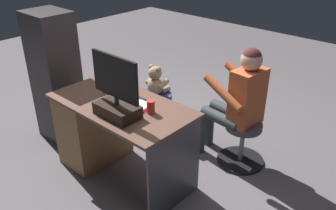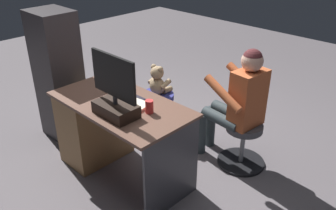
{
  "view_description": "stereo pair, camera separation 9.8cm",
  "coord_description": "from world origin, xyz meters",
  "px_view_note": "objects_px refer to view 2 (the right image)",
  "views": [
    {
      "loc": [
        -2.08,
        2.09,
        2.11
      ],
      "look_at": [
        -0.18,
        -0.01,
        0.64
      ],
      "focal_mm": 37.82,
      "sensor_mm": 36.0,
      "label": 1
    },
    {
      "loc": [
        -2.15,
        2.02,
        2.11
      ],
      "look_at": [
        -0.18,
        -0.01,
        0.64
      ],
      "focal_mm": 37.82,
      "sensor_mm": 36.0,
      "label": 2
    }
  ],
  "objects_px": {
    "desk": "(101,124)",
    "office_chair_teddy": "(158,108)",
    "keyboard": "(124,95)",
    "cup": "(149,107)",
    "tv_remote": "(111,98)",
    "computer_mouse": "(105,85)",
    "monitor": "(115,98)",
    "visitor_chair": "(243,142)",
    "teddy_bear": "(158,81)",
    "person": "(238,98)"
  },
  "relations": [
    {
      "from": "keyboard",
      "to": "tv_remote",
      "type": "relative_size",
      "value": 2.8
    },
    {
      "from": "desk",
      "to": "teddy_bear",
      "type": "relative_size",
      "value": 3.82
    },
    {
      "from": "keyboard",
      "to": "office_chair_teddy",
      "type": "bearing_deg",
      "value": -67.2
    },
    {
      "from": "visitor_chair",
      "to": "monitor",
      "type": "bearing_deg",
      "value": 62.79
    },
    {
      "from": "keyboard",
      "to": "monitor",
      "type": "bearing_deg",
      "value": 130.21
    },
    {
      "from": "office_chair_teddy",
      "to": "desk",
      "type": "bearing_deg",
      "value": 92.3
    },
    {
      "from": "visitor_chair",
      "to": "desk",
      "type": "bearing_deg",
      "value": 41.41
    },
    {
      "from": "monitor",
      "to": "person",
      "type": "xyz_separation_m",
      "value": [
        -0.45,
        -1.05,
        -0.22
      ]
    },
    {
      "from": "office_chair_teddy",
      "to": "teddy_bear",
      "type": "xyz_separation_m",
      "value": [
        -0.0,
        -0.01,
        0.33
      ]
    },
    {
      "from": "desk",
      "to": "visitor_chair",
      "type": "xyz_separation_m",
      "value": [
        -1.02,
        -0.9,
        -0.16
      ]
    },
    {
      "from": "tv_remote",
      "to": "person",
      "type": "relative_size",
      "value": 0.13
    },
    {
      "from": "tv_remote",
      "to": "person",
      "type": "bearing_deg",
      "value": -158.72
    },
    {
      "from": "person",
      "to": "visitor_chair",
      "type": "bearing_deg",
      "value": -173.97
    },
    {
      "from": "teddy_bear",
      "to": "visitor_chair",
      "type": "relative_size",
      "value": 0.73
    },
    {
      "from": "desk",
      "to": "office_chair_teddy",
      "type": "bearing_deg",
      "value": -87.7
    },
    {
      "from": "monitor",
      "to": "office_chair_teddy",
      "type": "xyz_separation_m",
      "value": [
        0.51,
        -0.94,
        -0.64
      ]
    },
    {
      "from": "desk",
      "to": "keyboard",
      "type": "relative_size",
      "value": 3.03
    },
    {
      "from": "tv_remote",
      "to": "visitor_chair",
      "type": "height_order",
      "value": "tv_remote"
    },
    {
      "from": "computer_mouse",
      "to": "tv_remote",
      "type": "distance_m",
      "value": 0.26
    },
    {
      "from": "monitor",
      "to": "cup",
      "type": "xyz_separation_m",
      "value": [
        -0.16,
        -0.21,
        -0.1
      ]
    },
    {
      "from": "visitor_chair",
      "to": "tv_remote",
      "type": "bearing_deg",
      "value": 48.49
    },
    {
      "from": "cup",
      "to": "monitor",
      "type": "bearing_deg",
      "value": 52.75
    },
    {
      "from": "tv_remote",
      "to": "visitor_chair",
      "type": "distance_m",
      "value": 1.32
    },
    {
      "from": "tv_remote",
      "to": "computer_mouse",
      "type": "bearing_deg",
      "value": -55.62
    },
    {
      "from": "computer_mouse",
      "to": "tv_remote",
      "type": "xyz_separation_m",
      "value": [
        -0.24,
        0.11,
        -0.01
      ]
    },
    {
      "from": "computer_mouse",
      "to": "teddy_bear",
      "type": "height_order",
      "value": "computer_mouse"
    },
    {
      "from": "teddy_bear",
      "to": "computer_mouse",
      "type": "bearing_deg",
      "value": 91.09
    },
    {
      "from": "cup",
      "to": "visitor_chair",
      "type": "xyz_separation_m",
      "value": [
        -0.38,
        -0.85,
        -0.57
      ]
    },
    {
      "from": "monitor",
      "to": "keyboard",
      "type": "bearing_deg",
      "value": -49.79
    },
    {
      "from": "office_chair_teddy",
      "to": "keyboard",
      "type": "bearing_deg",
      "value": 112.8
    },
    {
      "from": "cup",
      "to": "person",
      "type": "height_order",
      "value": "person"
    },
    {
      "from": "desk",
      "to": "office_chair_teddy",
      "type": "distance_m",
      "value": 0.8
    },
    {
      "from": "computer_mouse",
      "to": "office_chair_teddy",
      "type": "bearing_deg",
      "value": -88.89
    },
    {
      "from": "desk",
      "to": "monitor",
      "type": "distance_m",
      "value": 0.71
    },
    {
      "from": "monitor",
      "to": "tv_remote",
      "type": "bearing_deg",
      "value": -29.89
    },
    {
      "from": "computer_mouse",
      "to": "visitor_chair",
      "type": "bearing_deg",
      "value": -142.54
    },
    {
      "from": "keyboard",
      "to": "cup",
      "type": "bearing_deg",
      "value": 172.27
    },
    {
      "from": "computer_mouse",
      "to": "teddy_bear",
      "type": "bearing_deg",
      "value": -88.91
    },
    {
      "from": "cup",
      "to": "tv_remote",
      "type": "distance_m",
      "value": 0.43
    },
    {
      "from": "computer_mouse",
      "to": "visitor_chair",
      "type": "relative_size",
      "value": 0.21
    },
    {
      "from": "desk",
      "to": "tv_remote",
      "type": "height_order",
      "value": "tv_remote"
    },
    {
      "from": "tv_remote",
      "to": "person",
      "type": "height_order",
      "value": "person"
    },
    {
      "from": "person",
      "to": "desk",
      "type": "bearing_deg",
      "value": 43.79
    },
    {
      "from": "visitor_chair",
      "to": "office_chair_teddy",
      "type": "bearing_deg",
      "value": 6.03
    },
    {
      "from": "desk",
      "to": "teddy_bear",
      "type": "height_order",
      "value": "teddy_bear"
    },
    {
      "from": "computer_mouse",
      "to": "tv_remote",
      "type": "bearing_deg",
      "value": 154.7
    },
    {
      "from": "keyboard",
      "to": "computer_mouse",
      "type": "bearing_deg",
      "value": 0.24
    },
    {
      "from": "computer_mouse",
      "to": "monitor",
      "type": "bearing_deg",
      "value": 152.25
    },
    {
      "from": "desk",
      "to": "visitor_chair",
      "type": "distance_m",
      "value": 1.37
    },
    {
      "from": "cup",
      "to": "tv_remote",
      "type": "bearing_deg",
      "value": 8.25
    }
  ]
}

